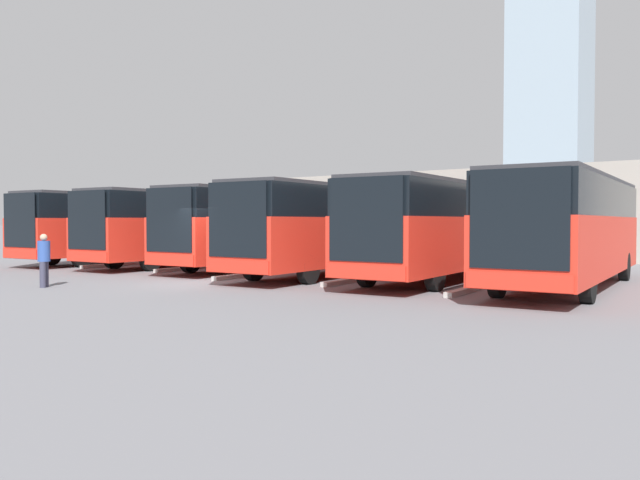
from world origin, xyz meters
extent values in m
plane|color=slate|center=(0.00, 0.00, 0.00)|extent=(600.00, 600.00, 0.00)
cube|color=red|center=(-10.62, -5.39, 1.32)|extent=(3.12, 11.72, 1.74)
cube|color=black|center=(-10.62, -5.39, 2.72)|extent=(3.07, 11.55, 1.07)
cube|color=black|center=(-10.91, 0.42, 2.10)|extent=(2.25, 0.15, 2.31)
cube|color=red|center=(-10.91, 0.43, 0.67)|extent=(2.43, 0.18, 0.40)
cube|color=#333338|center=(-10.62, -5.39, 3.32)|extent=(3.00, 11.25, 0.12)
cylinder|color=black|center=(-11.93, -1.85, 0.48)|extent=(0.35, 0.98, 0.97)
cylinder|color=black|center=(-9.67, -1.74, 0.48)|extent=(0.35, 0.98, 0.97)
cylinder|color=black|center=(-11.57, -9.04, 0.48)|extent=(0.35, 0.98, 0.97)
cylinder|color=black|center=(-9.32, -8.93, 0.48)|extent=(0.35, 0.98, 0.97)
cube|color=#B2B2AD|center=(-8.50, -3.65, 0.07)|extent=(0.51, 5.60, 0.15)
cube|color=red|center=(-6.37, -5.70, 1.32)|extent=(3.12, 11.72, 1.74)
cube|color=black|center=(-6.37, -5.70, 2.72)|extent=(3.07, 11.55, 1.07)
cube|color=black|center=(-6.66, 0.12, 2.10)|extent=(2.25, 0.15, 2.31)
cube|color=red|center=(-6.66, 0.12, 0.67)|extent=(2.43, 0.18, 0.40)
cube|color=#333338|center=(-6.37, -5.70, 3.32)|extent=(3.00, 11.25, 0.12)
cylinder|color=black|center=(-7.68, -2.16, 0.48)|extent=(0.35, 0.98, 0.97)
cylinder|color=black|center=(-5.42, -2.05, 0.48)|extent=(0.35, 0.98, 0.97)
cylinder|color=black|center=(-7.32, -9.35, 0.48)|extent=(0.35, 0.98, 0.97)
cylinder|color=black|center=(-5.07, -9.24, 0.48)|extent=(0.35, 0.98, 0.97)
cube|color=#B2B2AD|center=(-4.25, -3.95, 0.07)|extent=(0.51, 5.60, 0.15)
cube|color=red|center=(-2.12, -5.21, 1.32)|extent=(3.12, 11.72, 1.74)
cube|color=black|center=(-2.12, -5.21, 2.72)|extent=(3.07, 11.55, 1.07)
cube|color=black|center=(-2.41, 0.60, 2.10)|extent=(2.25, 0.15, 2.31)
cube|color=red|center=(-2.41, 0.61, 0.67)|extent=(2.43, 0.18, 0.40)
cube|color=#333338|center=(-2.12, -5.21, 3.32)|extent=(3.00, 11.25, 0.12)
cylinder|color=black|center=(-3.43, -1.67, 0.48)|extent=(0.35, 0.98, 0.97)
cylinder|color=black|center=(-1.17, -1.56, 0.48)|extent=(0.35, 0.98, 0.97)
cylinder|color=black|center=(-3.08, -8.86, 0.48)|extent=(0.35, 0.98, 0.97)
cylinder|color=black|center=(-0.82, -8.75, 0.48)|extent=(0.35, 0.98, 0.97)
cube|color=#B2B2AD|center=(0.00, -3.47, 0.07)|extent=(0.51, 5.60, 0.15)
cube|color=red|center=(2.12, -6.22, 1.32)|extent=(3.12, 11.72, 1.74)
cube|color=black|center=(2.12, -6.22, 2.72)|extent=(3.07, 11.55, 1.07)
cube|color=black|center=(1.84, -0.41, 2.10)|extent=(2.25, 0.15, 2.31)
cube|color=red|center=(1.84, -0.40, 0.67)|extent=(2.43, 0.18, 0.40)
cube|color=#333338|center=(2.12, -6.22, 3.32)|extent=(3.00, 11.25, 0.12)
cylinder|color=black|center=(0.82, -2.68, 0.48)|extent=(0.35, 0.98, 0.97)
cylinder|color=black|center=(3.08, -2.57, 0.48)|extent=(0.35, 0.98, 0.97)
cylinder|color=black|center=(1.17, -9.87, 0.48)|extent=(0.35, 0.98, 0.97)
cylinder|color=black|center=(3.43, -9.76, 0.48)|extent=(0.35, 0.98, 0.97)
cube|color=#B2B2AD|center=(4.25, -4.48, 0.07)|extent=(0.51, 5.60, 0.15)
cube|color=red|center=(6.37, -5.78, 1.32)|extent=(3.12, 11.72, 1.74)
cube|color=black|center=(6.37, -5.78, 2.72)|extent=(3.07, 11.55, 1.07)
cube|color=black|center=(6.09, 0.04, 2.10)|extent=(2.25, 0.15, 2.31)
cube|color=red|center=(6.09, 0.04, 0.67)|extent=(2.43, 0.18, 0.40)
cube|color=#333338|center=(6.37, -5.78, 3.32)|extent=(3.00, 11.25, 0.12)
cylinder|color=black|center=(5.07, -2.24, 0.48)|extent=(0.35, 0.98, 0.97)
cylinder|color=black|center=(7.32, -2.13, 0.48)|extent=(0.35, 0.98, 0.97)
cylinder|color=black|center=(5.42, -9.43, 0.48)|extent=(0.35, 0.98, 0.97)
cylinder|color=black|center=(7.68, -9.32, 0.48)|extent=(0.35, 0.98, 0.97)
cube|color=#B2B2AD|center=(8.50, -4.04, 0.07)|extent=(0.51, 5.60, 0.15)
cube|color=red|center=(10.62, -5.43, 1.32)|extent=(3.12, 11.72, 1.74)
cube|color=black|center=(10.62, -5.43, 2.72)|extent=(3.07, 11.55, 1.07)
cube|color=black|center=(10.34, 0.38, 2.10)|extent=(2.25, 0.15, 2.31)
cube|color=red|center=(10.34, 0.39, 0.67)|extent=(2.43, 0.18, 0.40)
cube|color=#333338|center=(10.62, -5.43, 3.32)|extent=(3.00, 11.25, 0.12)
cylinder|color=black|center=(9.32, -1.89, 0.48)|extent=(0.35, 0.98, 0.97)
cylinder|color=black|center=(11.57, -1.78, 0.48)|extent=(0.35, 0.98, 0.97)
cylinder|color=black|center=(9.67, -9.08, 0.48)|extent=(0.35, 0.98, 0.97)
cylinder|color=black|center=(11.93, -8.97, 0.48)|extent=(0.35, 0.98, 0.97)
cylinder|color=#38384C|center=(2.63, 3.91, 0.40)|extent=(0.26, 0.26, 0.80)
cylinder|color=#38384C|center=(2.75, 3.75, 0.40)|extent=(0.26, 0.26, 0.80)
cylinder|color=#2D4C99|center=(2.69, 3.83, 1.12)|extent=(0.52, 0.52, 0.64)
sphere|color=tan|center=(2.69, 3.83, 1.55)|extent=(0.22, 0.22, 0.22)
cube|color=#A8A399|center=(0.00, -24.61, 2.50)|extent=(27.99, 12.14, 4.99)
cube|color=silver|center=(0.00, -32.18, 4.74)|extent=(27.99, 3.00, 0.24)
cylinder|color=slate|center=(9.80, -33.28, 2.37)|extent=(0.20, 0.20, 4.74)
cube|color=#93A8B7|center=(31.55, -158.12, 36.67)|extent=(18.68, 18.68, 73.33)
camera|label=1|loc=(-15.43, 14.58, 2.04)|focal=35.00mm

